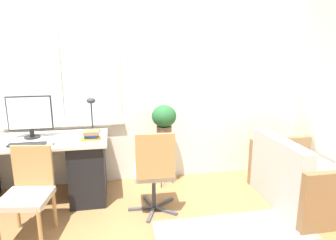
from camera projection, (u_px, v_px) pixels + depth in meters
ground_plane at (110, 210)px, 3.38m from camera, size 14.00×14.00×0.00m
wall_back_with_window at (104, 83)px, 3.84m from camera, size 9.00×0.12×2.70m
desk at (30, 170)px, 3.48m from camera, size 1.80×0.74×0.76m
monitor at (30, 116)px, 3.43m from camera, size 0.49×0.18×0.49m
keyboard at (27, 144)px, 3.22m from camera, size 0.39×0.11×0.02m
mouse at (54, 143)px, 3.25m from camera, size 0.04×0.07×0.03m
desk_lamp at (91, 109)px, 3.57m from camera, size 0.14×0.14×0.45m
book_stack at (91, 135)px, 3.42m from camera, size 0.22×0.17×0.10m
desk_chair_wooden at (28, 191)px, 2.84m from camera, size 0.49×0.50×0.86m
office_chair_swivel at (154, 171)px, 3.21m from camera, size 0.55×0.57×0.95m
couch_loveseat at (302, 180)px, 3.49m from camera, size 0.85×1.20×0.80m
plant_stand at (164, 142)px, 3.89m from camera, size 0.27×0.27×0.67m
potted_plant at (164, 119)px, 3.82m from camera, size 0.31×0.31×0.41m
floor_rug_striped at (233, 230)px, 3.01m from camera, size 1.58×0.59×0.01m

